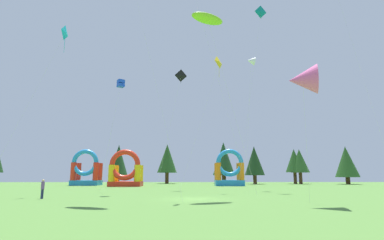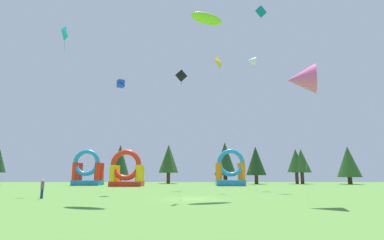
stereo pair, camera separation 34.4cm
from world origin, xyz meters
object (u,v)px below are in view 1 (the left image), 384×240
Objects in this scene: kite_cyan_diamond at (66,34)px; person_near_camera at (43,187)px; kite_lime_parafoil at (207,19)px; inflatable_yellow_castle at (126,173)px; kite_yellow_diamond at (219,63)px; inflatable_orange_dome at (86,172)px; inflatable_red_slide at (229,172)px; kite_pink_delta at (303,80)px; kite_black_diamond at (181,76)px; kite_white_delta at (251,61)px; kite_blue_box at (121,84)px; kite_teal_diamond at (261,13)px.

person_near_camera is (1.56, -5.82, -17.13)m from kite_cyan_diamond.
inflatable_yellow_castle is at bearing 115.93° from kite_lime_parafoil.
inflatable_orange_dome is at bearing 137.40° from kite_yellow_diamond.
kite_lime_parafoil reaches higher than person_near_camera.
inflatable_red_slide is (3.74, 19.87, -14.19)m from kite_yellow_diamond.
kite_pink_delta is 39.28m from inflatable_yellow_castle.
inflatable_red_slide is (8.96, 14.14, -14.19)m from kite_black_diamond.
kite_cyan_diamond is 2.90× the size of inflatable_yellow_castle.
kite_white_delta reaches higher than kite_lime_parafoil.
inflatable_red_slide is at bearing 57.20° from kite_blue_box.
kite_blue_box is 23.96m from inflatable_yellow_castle.
kite_cyan_diamond is 8.67m from kite_blue_box.
kite_black_diamond reaches higher than inflatable_yellow_castle.
kite_teal_diamond is 1.40× the size of kite_cyan_diamond.
kite_white_delta reaches higher than kite_black_diamond.
kite_black_diamond is 1.36× the size of kite_blue_box.
kite_yellow_diamond is 2.51× the size of inflatable_orange_dome.
kite_yellow_diamond is at bearing -156.70° from kite_teal_diamond.
kite_cyan_diamond is 27.38m from inflatable_yellow_castle.
kite_blue_box is at bearing -158.51° from kite_teal_diamond.
kite_teal_diamond is 28.86m from inflatable_red_slide.
inflatable_red_slide is at bearing 99.57° from kite_teal_diamond.
kite_cyan_diamond is 1.47× the size of kite_blue_box.
kite_cyan_diamond reaches higher than kite_black_diamond.
kite_teal_diamond is 25.24m from kite_pink_delta.
kite_lime_parafoil is (-2.24, -9.88, 0.87)m from kite_yellow_diamond.
kite_white_delta is at bearing 114.79° from kite_teal_diamond.
kite_blue_box reaches higher than person_near_camera.
inflatable_yellow_castle is (8.77, -5.11, -0.24)m from inflatable_orange_dome.
kite_black_diamond is 2.51× the size of inflatable_orange_dome.
kite_yellow_diamond is 2.55× the size of inflatable_red_slide.
inflatable_red_slide is (-1.67, 14.43, -16.61)m from kite_white_delta.
inflatable_orange_dome is (-30.71, 19.31, -23.04)m from kite_teal_diamond.
kite_pink_delta is 25.12m from kite_black_diamond.
kite_black_diamond reaches higher than person_near_camera.
kite_yellow_diamond is at bearing -48.04° from inflatable_yellow_castle.
kite_black_diamond is at bearing -19.51° from person_near_camera.
kite_cyan_diamond is at bearing -174.10° from kite_blue_box.
person_near_camera is (-4.89, -6.49, -11.38)m from kite_blue_box.
kite_yellow_diamond is 0.96× the size of kite_lime_parafoil.
kite_cyan_diamond is at bearing 163.59° from kite_lime_parafoil.
kite_white_delta is at bearing -38.30° from person_near_camera.
kite_lime_parafoil is at bearing -102.77° from kite_yellow_diamond.
kite_yellow_diamond is 7.75m from kite_black_diamond.
kite_white_delta reaches higher than inflatable_red_slide.
kite_white_delta reaches higher than kite_pink_delta.
inflatable_yellow_castle is (-21.94, 14.20, -23.27)m from kite_teal_diamond.
kite_teal_diamond is at bearing -80.43° from inflatable_red_slide.
person_near_camera is at bearing -149.52° from kite_teal_diamond.
kite_teal_diamond is 15.90× the size of person_near_camera.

